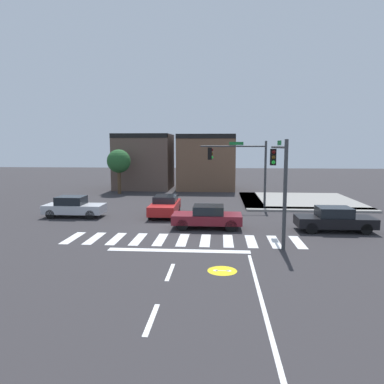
{
  "coord_description": "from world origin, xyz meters",
  "views": [
    {
      "loc": [
        1.91,
        -23.41,
        4.95
      ],
      "look_at": [
        0.03,
        1.6,
        1.8
      ],
      "focal_mm": 34.41,
      "sensor_mm": 36.0,
      "label": 1
    }
  ],
  "objects_px": {
    "traffic_signal_southeast": "(279,171)",
    "roadside_tree": "(119,162)",
    "car_black": "(334,219)",
    "car_silver": "(74,207)",
    "traffic_signal_northeast": "(240,162)",
    "car_red": "(165,206)",
    "car_maroon": "(207,217)"
  },
  "relations": [
    {
      "from": "traffic_signal_southeast",
      "to": "roadside_tree",
      "type": "distance_m",
      "value": 22.58
    },
    {
      "from": "car_black",
      "to": "roadside_tree",
      "type": "height_order",
      "value": "roadside_tree"
    },
    {
      "from": "roadside_tree",
      "to": "car_silver",
      "type": "bearing_deg",
      "value": -88.92
    },
    {
      "from": "traffic_signal_southeast",
      "to": "car_black",
      "type": "distance_m",
      "value": 5.2
    },
    {
      "from": "traffic_signal_northeast",
      "to": "roadside_tree",
      "type": "xyz_separation_m",
      "value": [
        -12.0,
        8.41,
        -0.37
      ]
    },
    {
      "from": "traffic_signal_northeast",
      "to": "car_silver",
      "type": "distance_m",
      "value": 12.87
    },
    {
      "from": "traffic_signal_northeast",
      "to": "car_silver",
      "type": "height_order",
      "value": "traffic_signal_northeast"
    },
    {
      "from": "car_silver",
      "to": "roadside_tree",
      "type": "xyz_separation_m",
      "value": [
        -0.24,
        12.7,
        2.63
      ]
    },
    {
      "from": "traffic_signal_northeast",
      "to": "car_silver",
      "type": "relative_size",
      "value": 1.3
    },
    {
      "from": "car_red",
      "to": "car_black",
      "type": "xyz_separation_m",
      "value": [
        10.58,
        -4.23,
        0.0
      ]
    },
    {
      "from": "car_silver",
      "to": "car_black",
      "type": "distance_m",
      "value": 17.16
    },
    {
      "from": "traffic_signal_northeast",
      "to": "roadside_tree",
      "type": "height_order",
      "value": "traffic_signal_northeast"
    },
    {
      "from": "car_maroon",
      "to": "roadside_tree",
      "type": "xyz_separation_m",
      "value": [
        -9.7,
        15.55,
        2.65
      ]
    },
    {
      "from": "traffic_signal_southeast",
      "to": "roadside_tree",
      "type": "relative_size",
      "value": 1.14
    },
    {
      "from": "car_black",
      "to": "roadside_tree",
      "type": "distance_m",
      "value": 23.46
    },
    {
      "from": "traffic_signal_southeast",
      "to": "roadside_tree",
      "type": "height_order",
      "value": "traffic_signal_southeast"
    },
    {
      "from": "car_red",
      "to": "car_black",
      "type": "relative_size",
      "value": 1.02
    },
    {
      "from": "traffic_signal_southeast",
      "to": "car_silver",
      "type": "bearing_deg",
      "value": 67.85
    },
    {
      "from": "car_red",
      "to": "roadside_tree",
      "type": "xyz_separation_m",
      "value": [
        -6.54,
        11.59,
        2.64
      ]
    },
    {
      "from": "traffic_signal_southeast",
      "to": "car_maroon",
      "type": "distance_m",
      "value": 5.45
    },
    {
      "from": "car_silver",
      "to": "car_black",
      "type": "xyz_separation_m",
      "value": [
        16.88,
        -3.12,
        -0.01
      ]
    },
    {
      "from": "traffic_signal_northeast",
      "to": "car_red",
      "type": "relative_size",
      "value": 1.19
    },
    {
      "from": "car_red",
      "to": "car_black",
      "type": "bearing_deg",
      "value": 68.22
    },
    {
      "from": "car_maroon",
      "to": "car_black",
      "type": "bearing_deg",
      "value": 177.93
    },
    {
      "from": "traffic_signal_northeast",
      "to": "car_black",
      "type": "xyz_separation_m",
      "value": [
        5.12,
        -7.41,
        -3.01
      ]
    },
    {
      "from": "car_red",
      "to": "roadside_tree",
      "type": "bearing_deg",
      "value": -150.58
    },
    {
      "from": "traffic_signal_southeast",
      "to": "car_silver",
      "type": "distance_m",
      "value": 14.61
    },
    {
      "from": "car_silver",
      "to": "car_red",
      "type": "bearing_deg",
      "value": 9.99
    },
    {
      "from": "car_silver",
      "to": "roadside_tree",
      "type": "relative_size",
      "value": 0.89
    },
    {
      "from": "traffic_signal_northeast",
      "to": "car_maroon",
      "type": "relative_size",
      "value": 1.28
    },
    {
      "from": "traffic_signal_southeast",
      "to": "car_black",
      "type": "bearing_deg",
      "value": -57.83
    },
    {
      "from": "traffic_signal_southeast",
      "to": "car_red",
      "type": "relative_size",
      "value": 1.17
    }
  ]
}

